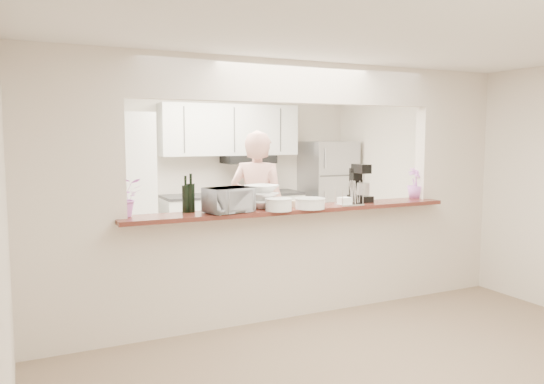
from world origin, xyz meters
TOP-DOWN VIEW (x-y plane):
  - floor at (0.00, 0.00)m, footprint 6.00×6.00m
  - tile_overlay at (0.00, 1.55)m, footprint 5.00×2.90m
  - partition at (0.00, 0.00)m, footprint 5.00×0.15m
  - bar_counter at (0.00, -0.00)m, footprint 3.40×0.38m
  - kitchen_cabinets at (-0.19, 2.72)m, footprint 3.15×0.62m
  - refrigerator at (2.05, 2.65)m, footprint 0.75×0.70m
  - flower_left at (-1.60, 0.05)m, footprint 0.31×0.27m
  - wine_bottle_a at (-1.05, 0.07)m, footprint 0.07×0.07m
  - wine_bottle_b at (-1.00, 0.07)m, footprint 0.07×0.07m
  - toaster_oven at (-0.70, -0.10)m, footprint 0.47×0.37m
  - serving_bowls at (-0.30, 0.05)m, footprint 0.39×0.39m
  - plate_stack_a at (-0.24, -0.19)m, footprint 0.25×0.25m
  - plate_stack_b at (0.10, -0.19)m, footprint 0.29×0.29m
  - red_bowl at (0.20, 0.08)m, footprint 0.14×0.14m
  - tan_bowl at (0.05, -0.03)m, footprint 0.13×0.13m
  - utensil_caddy at (0.57, -0.15)m, footprint 0.27×0.16m
  - stand_mixer at (0.85, 0.06)m, footprint 0.19×0.28m
  - flower_right at (1.60, 0.05)m, footprint 0.26×0.26m
  - person at (0.10, 1.03)m, footprint 0.79×0.77m

SIDE VIEW (x-z plane):
  - floor at x=0.00m, z-range 0.00..0.00m
  - tile_overlay at x=0.00m, z-range 0.00..0.01m
  - bar_counter at x=0.00m, z-range 0.03..1.12m
  - refrigerator at x=2.05m, z-range 0.00..1.70m
  - person at x=0.10m, z-range 0.00..1.84m
  - kitchen_cabinets at x=-0.19m, z-range -0.15..2.10m
  - tan_bowl at x=0.05m, z-range 1.09..1.15m
  - red_bowl at x=0.20m, z-range 1.09..1.16m
  - plate_stack_b at x=0.10m, z-range 1.09..1.19m
  - plate_stack_a at x=-0.24m, z-range 1.09..1.21m
  - utensil_caddy at x=0.57m, z-range 1.07..1.32m
  - serving_bowls at x=-0.30m, z-range 1.09..1.31m
  - toaster_oven at x=-0.70m, z-range 1.09..1.32m
  - wine_bottle_a at x=-1.05m, z-range 1.05..1.39m
  - wine_bottle_b at x=-1.00m, z-range 1.05..1.41m
  - flower_left at x=-1.60m, z-range 1.09..1.43m
  - flower_right at x=1.60m, z-range 1.09..1.43m
  - stand_mixer at x=0.85m, z-range 1.07..1.47m
  - partition at x=0.00m, z-range 0.23..2.73m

